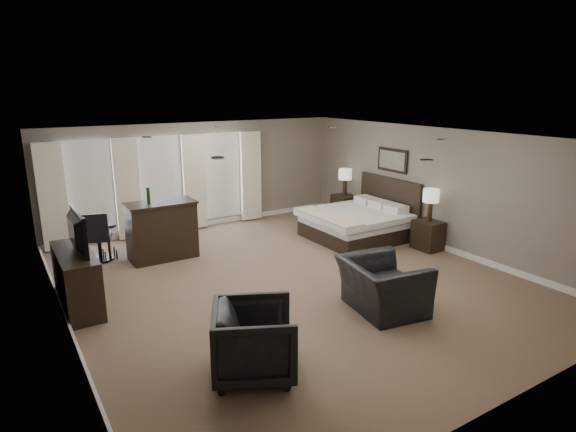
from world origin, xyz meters
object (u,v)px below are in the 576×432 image
lamp_near (430,205)px  bar_counter (162,230)px  nightstand_near (428,235)px  nightstand_far (344,207)px  armchair_near (383,278)px  armchair_far (254,337)px  desk_chair (99,236)px  dresser (77,280)px  lamp_far (345,182)px  tv (73,247)px  bar_stool_right (177,234)px  bed (354,211)px  bar_stool_left (109,241)px

lamp_near → bar_counter: lamp_near is taller
nightstand_near → nightstand_far: nightstand_far is taller
armchair_near → armchair_far: size_ratio=1.26×
desk_chair → dresser: bearing=87.5°
dresser → desk_chair: bearing=70.4°
nightstand_near → dresser: 6.99m
lamp_far → armchair_far: 7.45m
lamp_far → tv: (-6.92, -1.94, -0.00)m
dresser → bar_stool_right: 2.92m
armchair_far → nightstand_near: bearing=-41.9°
nightstand_far → armchair_near: (-2.89, -4.59, 0.22)m
lamp_near → dresser: 7.01m
bed → dresser: 6.05m
desk_chair → bar_stool_left: bearing=-162.8°
tv → bar_stool_left: size_ratio=1.52×
nightstand_near → bar_stool_left: 6.72m
lamp_far → armchair_near: size_ratio=0.56×
bed → bar_counter: bed is taller
nightstand_far → lamp_far: size_ratio=0.93×
armchair_far → bar_stool_right: size_ratio=1.36×
armchair_near → armchair_far: (-2.53, -0.49, -0.05)m
bed → nightstand_near: 1.74m
bar_stool_right → desk_chair: desk_chair is taller
nightstand_near → desk_chair: bearing=153.7°
nightstand_near → bar_counter: (-5.05, 2.50, 0.28)m
lamp_far → bed: bearing=-121.5°
dresser → bar_counter: bar_counter is taller
bed → armchair_near: size_ratio=1.67×
armchair_far → desk_chair: size_ratio=0.96×
bed → nightstand_near: bed is taller
nightstand_far → lamp_far: lamp_far is taller
bed → armchair_near: (-2.00, -3.14, -0.12)m
bed → nightstand_near: size_ratio=3.30×
nightstand_far → nightstand_near: bearing=-90.0°
nightstand_near → bed: bearing=121.5°
lamp_far → nightstand_near: bearing=-90.0°
nightstand_near → bar_stool_right: 5.41m
lamp_far → bar_stool_left: (-5.99, 0.15, -0.64)m
armchair_near → bar_stool_left: armchair_near is taller
bed → desk_chair: bearing=163.1°
lamp_near → bar_counter: size_ratio=0.51×
lamp_near → lamp_far: lamp_far is taller
armchair_near → armchair_far: 2.58m
bar_stool_right → nightstand_far: bearing=1.4°
nightstand_far → tv: 7.22m
nightstand_near → bar_stool_left: (-5.99, 3.05, 0.05)m
bed → armchair_far: bed is taller
tv → bar_stool_right: bearing=-51.4°
dresser → armchair_far: armchair_far is taller
lamp_far → desk_chair: lamp_far is taller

